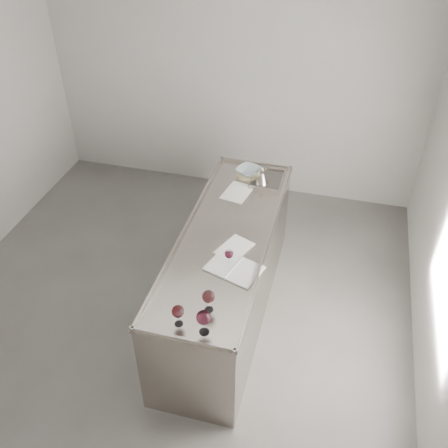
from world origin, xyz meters
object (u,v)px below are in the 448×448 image
(wine_glass_left, at_px, (178,312))
(wine_glass_right, at_px, (204,318))
(wine_glass_middle, at_px, (209,297))
(wine_funnel, at_px, (262,178))
(counter, at_px, (227,273))
(wine_glass_small, at_px, (229,254))
(ceramic_bowl, at_px, (249,171))
(notebook, at_px, (234,268))

(wine_glass_left, xyz_separation_m, wine_glass_right, (0.19, -0.02, 0.02))
(wine_glass_middle, bearing_deg, wine_glass_right, -82.82)
(wine_funnel, bearing_deg, counter, -98.91)
(wine_glass_left, distance_m, wine_glass_middle, 0.25)
(wine_glass_middle, relative_size, wine_glass_small, 1.25)
(wine_glass_right, bearing_deg, ceramic_bowl, 94.04)
(wine_glass_left, xyz_separation_m, wine_glass_small, (0.19, 0.69, -0.02))
(wine_glass_middle, relative_size, ceramic_bowl, 0.79)
(counter, distance_m, wine_glass_right, 1.25)
(wine_glass_right, distance_m, notebook, 0.69)
(wine_glass_small, distance_m, wine_funnel, 1.23)
(notebook, xyz_separation_m, wine_funnel, (-0.03, 1.27, 0.05))
(wine_funnel, bearing_deg, notebook, -88.56)
(notebook, distance_m, ceramic_bowl, 1.39)
(wine_glass_middle, bearing_deg, notebook, 81.09)
(counter, height_order, wine_funnel, wine_funnel)
(counter, relative_size, wine_glass_left, 13.99)
(counter, bearing_deg, wine_glass_left, -93.98)
(wine_glass_right, distance_m, ceramic_bowl, 2.06)
(counter, xyz_separation_m, wine_glass_right, (0.12, -1.08, 0.61))
(wine_glass_right, xyz_separation_m, wine_funnel, (0.02, 1.94, -0.08))
(wine_funnel, bearing_deg, wine_glass_left, -96.20)
(counter, xyz_separation_m, wine_funnel, (0.13, 0.86, 0.53))
(wine_glass_left, height_order, notebook, wine_glass_left)
(wine_glass_right, height_order, ceramic_bowl, wine_glass_right)
(counter, bearing_deg, wine_glass_right, -83.69)
(wine_glass_middle, height_order, ceramic_bowl, wine_glass_middle)
(counter, xyz_separation_m, wine_glass_small, (0.11, -0.37, 0.57))
(counter, height_order, ceramic_bowl, ceramic_bowl)
(wine_funnel, bearing_deg, wine_glass_right, -90.45)
(wine_glass_left, distance_m, notebook, 0.70)
(wine_glass_left, relative_size, ceramic_bowl, 0.74)
(wine_glass_middle, relative_size, wine_glass_right, 0.91)
(wine_glass_right, bearing_deg, wine_glass_left, 172.67)
(wine_glass_right, bearing_deg, notebook, 85.99)
(wine_glass_small, distance_m, ceramic_bowl, 1.34)
(counter, bearing_deg, wine_funnel, 81.09)
(wine_glass_left, distance_m, wine_glass_small, 0.72)
(wine_glass_left, xyz_separation_m, wine_funnel, (0.21, 1.92, -0.06))
(wine_glass_middle, height_order, wine_glass_right, wine_glass_right)
(ceramic_bowl, bearing_deg, wine_glass_small, -84.09)
(wine_glass_right, relative_size, notebook, 0.42)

